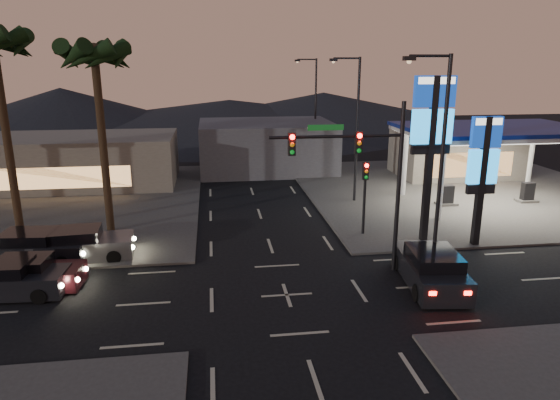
{
  "coord_description": "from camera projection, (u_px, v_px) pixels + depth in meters",
  "views": [
    {
      "loc": [
        -2.96,
        -19.31,
        9.65
      ],
      "look_at": [
        0.32,
        4.48,
        3.0
      ],
      "focal_mm": 32.0,
      "sensor_mm": 36.0,
      "label": 1
    }
  ],
  "objects": [
    {
      "name": "corner_lot_nw",
      "position": [
        24.0,
        206.0,
        34.55
      ],
      "size": [
        24.0,
        24.0,
        0.12
      ],
      "primitive_type": "cube",
      "color": "#47443F",
      "rests_on": "ground"
    },
    {
      "name": "streetlight_mid",
      "position": [
        354.0,
        122.0,
        34.13
      ],
      "size": [
        2.14,
        0.25,
        10.0
      ],
      "color": "black",
      "rests_on": "ground"
    },
    {
      "name": "ground",
      "position": [
        287.0,
        295.0,
        21.4
      ],
      "size": [
        140.0,
        140.0,
        0.0
      ],
      "primitive_type": "plane",
      "color": "black",
      "rests_on": "ground"
    },
    {
      "name": "convenience_store",
      "position": [
        455.0,
        153.0,
        43.28
      ],
      "size": [
        10.0,
        6.0,
        4.0
      ],
      "primitive_type": "cube",
      "color": "#726B5B",
      "rests_on": "ground"
    },
    {
      "name": "car_lane_a_front",
      "position": [
        9.0,
        280.0,
        21.2
      ],
      "size": [
        4.76,
        2.18,
        1.52
      ],
      "color": "black",
      "rests_on": "ground"
    },
    {
      "name": "hill_center",
      "position": [
        230.0,
        113.0,
        78.15
      ],
      "size": [
        60.0,
        60.0,
        4.0
      ],
      "primitive_type": "cone",
      "color": "black",
      "rests_on": "ground"
    },
    {
      "name": "car_lane_a_mid",
      "position": [
        30.0,
        274.0,
        21.88
      ],
      "size": [
        4.52,
        2.12,
        1.44
      ],
      "color": "black",
      "rests_on": "ground"
    },
    {
      "name": "building_far_mid",
      "position": [
        266.0,
        146.0,
        45.9
      ],
      "size": [
        12.0,
        9.0,
        4.4
      ],
      "primitive_type": "cube",
      "color": "#4C4C51",
      "rests_on": "ground"
    },
    {
      "name": "traffic_signal_mast",
      "position": [
        363.0,
        164.0,
        22.4
      ],
      "size": [
        6.1,
        0.39,
        8.0
      ],
      "color": "black",
      "rests_on": "ground"
    },
    {
      "name": "streetlight_near",
      "position": [
        438.0,
        156.0,
        21.72
      ],
      "size": [
        2.14,
        0.25,
        10.0
      ],
      "color": "black",
      "rests_on": "ground"
    },
    {
      "name": "hill_right",
      "position": [
        323.0,
        108.0,
        79.99
      ],
      "size": [
        50.0,
        50.0,
        5.0
      ],
      "primitive_type": "cone",
      "color": "black",
      "rests_on": "ground"
    },
    {
      "name": "streetlight_far",
      "position": [
        313.0,
        105.0,
        47.5
      ],
      "size": [
        2.14,
        0.25,
        10.0
      ],
      "color": "black",
      "rests_on": "ground"
    },
    {
      "name": "pedestal_signal",
      "position": [
        365.0,
        186.0,
        28.01
      ],
      "size": [
        0.32,
        0.39,
        4.3
      ],
      "color": "black",
      "rests_on": "ground"
    },
    {
      "name": "building_far_west",
      "position": [
        74.0,
        161.0,
        40.02
      ],
      "size": [
        16.0,
        8.0,
        4.0
      ],
      "primitive_type": "cube",
      "color": "#726B5B",
      "rests_on": "ground"
    },
    {
      "name": "palm_a",
      "position": [
        95.0,
        66.0,
        26.77
      ],
      "size": [
        4.41,
        4.41,
        10.86
      ],
      "color": "black",
      "rests_on": "ground"
    },
    {
      "name": "suv_station",
      "position": [
        431.0,
        269.0,
        22.15
      ],
      "size": [
        2.74,
        5.37,
        1.72
      ],
      "color": "black",
      "rests_on": "ground"
    },
    {
      "name": "pylon_sign_short",
      "position": [
        483.0,
        162.0,
        25.9
      ],
      "size": [
        1.6,
        0.35,
        7.0
      ],
      "color": "black",
      "rests_on": "ground"
    },
    {
      "name": "car_lane_b_mid",
      "position": [
        35.0,
        248.0,
        24.68
      ],
      "size": [
        5.16,
        2.47,
        1.64
      ],
      "color": "black",
      "rests_on": "ground"
    },
    {
      "name": "hill_left",
      "position": [
        62.0,
        108.0,
        74.59
      ],
      "size": [
        40.0,
        40.0,
        6.0
      ],
      "primitive_type": "cone",
      "color": "black",
      "rests_on": "ground"
    },
    {
      "name": "corner_lot_ne",
      "position": [
        459.0,
        190.0,
        38.76
      ],
      "size": [
        24.0,
        24.0,
        0.12
      ],
      "primitive_type": "cube",
      "color": "#47443F",
      "rests_on": "ground"
    },
    {
      "name": "car_lane_b_front",
      "position": [
        81.0,
        245.0,
        25.09
      ],
      "size": [
        5.13,
        2.45,
        1.63
      ],
      "color": "#59595B",
      "rests_on": "ground"
    },
    {
      "name": "gas_station",
      "position": [
        495.0,
        132.0,
        33.61
      ],
      "size": [
        12.2,
        8.2,
        5.47
      ],
      "color": "silver",
      "rests_on": "ground"
    },
    {
      "name": "pylon_sign_tall",
      "position": [
        432.0,
        127.0,
        26.06
      ],
      "size": [
        2.2,
        0.35,
        9.0
      ],
      "color": "black",
      "rests_on": "ground"
    }
  ]
}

